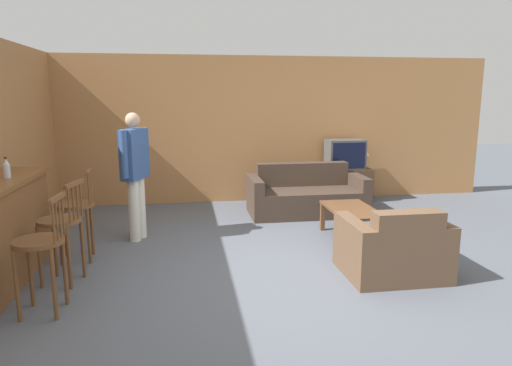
% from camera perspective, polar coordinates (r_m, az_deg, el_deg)
% --- Properties ---
extents(ground_plane, '(24.00, 24.00, 0.00)m').
position_cam_1_polar(ground_plane, '(5.03, 2.99, -11.41)').
color(ground_plane, '#565B66').
extents(wall_back, '(9.40, 0.08, 2.60)m').
position_cam_1_polar(wall_back, '(8.27, -2.12, 6.66)').
color(wall_back, '#B27A47').
rests_on(wall_back, ground_plane).
extents(bar_chair_near, '(0.46, 0.46, 1.06)m').
position_cam_1_polar(bar_chair_near, '(4.43, -25.31, -7.51)').
color(bar_chair_near, brown).
rests_on(bar_chair_near, ground_plane).
extents(bar_chair_mid, '(0.52, 0.52, 1.06)m').
position_cam_1_polar(bar_chair_mid, '(5.05, -23.18, -5.13)').
color(bar_chair_mid, brown).
rests_on(bar_chair_mid, ground_plane).
extents(bar_chair_far, '(0.46, 0.46, 1.06)m').
position_cam_1_polar(bar_chair_far, '(5.69, -21.53, -3.27)').
color(bar_chair_far, brown).
rests_on(bar_chair_far, ground_plane).
extents(couch_far, '(1.87, 0.91, 0.80)m').
position_cam_1_polar(couch_far, '(7.52, 6.28, -1.64)').
color(couch_far, '#423328').
rests_on(couch_far, ground_plane).
extents(armchair_near, '(1.03, 0.86, 0.78)m').
position_cam_1_polar(armchair_near, '(5.14, 16.78, -7.96)').
color(armchair_near, brown).
rests_on(armchair_near, ground_plane).
extents(coffee_table, '(0.59, 1.04, 0.43)m').
position_cam_1_polar(coffee_table, '(6.23, 11.89, -3.68)').
color(coffee_table, brown).
rests_on(coffee_table, ground_plane).
extents(tv_unit, '(0.96, 0.47, 0.60)m').
position_cam_1_polar(tv_unit, '(8.50, 10.92, -0.22)').
color(tv_unit, '#513823').
rests_on(tv_unit, ground_plane).
extents(tv, '(0.66, 0.42, 0.53)m').
position_cam_1_polar(tv, '(8.40, 11.06, 3.55)').
color(tv, '#4C4C4C').
rests_on(tv, tv_unit).
extents(bottle, '(0.07, 0.07, 0.22)m').
position_cam_1_polar(bottle, '(5.35, -28.74, 1.59)').
color(bottle, silver).
rests_on(bottle, bar_counter).
extents(table_lamp, '(0.27, 0.27, 0.42)m').
position_cam_1_polar(table_lamp, '(8.52, 13.15, 3.89)').
color(table_lamp, brown).
rests_on(table_lamp, tv_unit).
extents(person_by_window, '(0.36, 0.58, 1.69)m').
position_cam_1_polar(person_by_window, '(6.20, -14.88, 1.64)').
color(person_by_window, silver).
rests_on(person_by_window, ground_plane).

